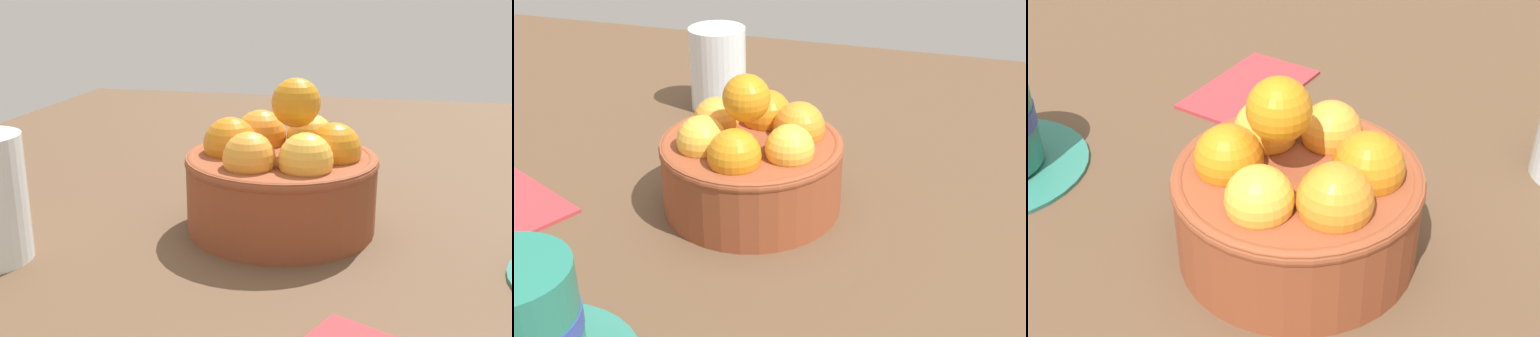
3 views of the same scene
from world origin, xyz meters
The scene contains 3 objects.
ground_plane centered at (0.00, 0.00, -1.94)cm, with size 122.56×91.85×3.88cm, color brown.
terracotta_bowl centered at (0.02, 0.00, 4.29)cm, with size 15.32×15.32×12.24cm.
folded_napkin centered at (-20.58, -6.17, 0.30)cm, with size 12.21×7.37×0.60cm, color #B23338.
Camera 3 is at (33.98, 2.97, 30.32)cm, focal length 49.25 mm.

